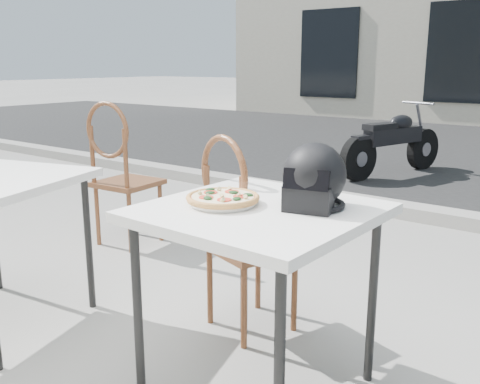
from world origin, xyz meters
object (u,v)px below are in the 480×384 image
Objects in this scene: plate at (223,202)px; pizza at (223,197)px; motorcycle at (393,144)px; cafe_chair_side at (119,167)px; cafe_chair_main at (240,225)px; helmet at (314,179)px; cafe_table_main at (259,225)px.

plate is 0.90× the size of pizza.
cafe_chair_side is at bearing -82.39° from motorcycle.
plate is 0.02m from pizza.
cafe_chair_main is at bearing 118.27° from pizza.
helmet is (0.32, 0.18, 0.11)m from plate.
cafe_table_main is 0.84× the size of cafe_chair_main.
pizza is at bearing -59.86° from motorcycle.
motorcycle is (-1.11, 4.80, -0.45)m from pizza.
cafe_chair_side reaches higher than cafe_chair_main.
cafe_chair_main is (-0.54, 0.23, -0.34)m from helmet.
plate is at bearing 147.32° from cafe_chair_side.
cafe_table_main is at bearing 19.26° from pizza.
pizza is at bearing -164.42° from helmet.
helmet is at bearing 29.15° from plate.
motorcycle reaches higher than pizza.
motorcycle is at bearing -59.69° from cafe_chair_main.
cafe_chair_side reaches higher than cafe_table_main.
helmet is at bearing 175.32° from cafe_chair_main.
plate is at bearing -160.66° from cafe_table_main.
cafe_chair_side reaches higher than motorcycle.
pizza is 0.33× the size of cafe_chair_side.
cafe_chair_main is (-0.22, 0.41, -0.24)m from plate.
cafe_chair_side is at bearing 151.44° from pizza.
cafe_chair_side reaches higher than pizza.
cafe_table_main is at bearing 19.34° from plate.
helmet is (0.32, 0.18, 0.09)m from pizza.
motorcycle is at bearing 93.64° from helmet.
cafe_chair_side is (-1.75, 0.95, -0.20)m from plate.
cafe_table_main is 0.29m from helmet.
plate is 0.29× the size of cafe_chair_side.
plate reaches higher than cafe_table_main.
cafe_chair_main is at bearing 118.25° from plate.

